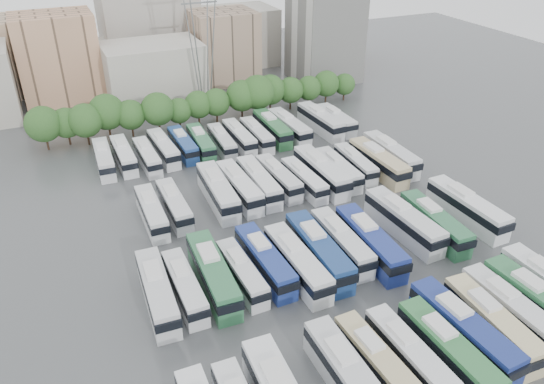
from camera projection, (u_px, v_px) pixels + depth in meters
name	position (u px, v px, depth m)	size (l,w,h in m)	color
ground	(308.00, 235.00, 69.97)	(220.00, 220.00, 0.00)	#424447
tree_line	(197.00, 103.00, 100.35)	(65.53, 8.28, 8.55)	black
city_buildings	(135.00, 50.00, 120.36)	(102.00, 35.00, 20.00)	#9E998E
apartment_tower	(325.00, 23.00, 121.46)	(14.00, 14.00, 26.00)	silver
electricity_pylon	(200.00, 16.00, 101.01)	(9.00, 6.91, 33.83)	slate
bus_r0_s4	(349.00, 377.00, 47.21)	(2.82, 12.72, 3.99)	silver
bus_r0_s5	(377.00, 362.00, 48.92)	(2.94, 11.46, 3.57)	#C1B285
bus_r0_s6	(409.00, 355.00, 49.72)	(2.77, 11.48, 3.58)	silver
bus_r0_s7	(448.00, 351.00, 49.94)	(3.02, 12.51, 3.90)	#30723E
bus_r0_s8	(463.00, 330.00, 52.13)	(3.54, 13.34, 4.14)	navy
bus_r0_s9	(492.00, 323.00, 53.14)	(3.23, 12.50, 3.89)	beige
bus_r0_s10	(510.00, 309.00, 54.87)	(2.85, 12.31, 3.85)	silver
bus_r0_s11	(539.00, 303.00, 55.42)	(3.50, 13.47, 4.19)	#2E6C41
bus_r1_s0	(157.00, 291.00, 57.28)	(3.31, 12.59, 3.92)	silver
bus_r1_s1	(185.00, 286.00, 58.30)	(2.44, 11.19, 3.51)	silver
bus_r1_s2	(213.00, 274.00, 59.66)	(3.45, 13.46, 4.19)	#2E6D44
bus_r1_s3	(242.00, 273.00, 60.47)	(2.67, 10.91, 3.40)	silver
bus_r1_s4	(265.00, 260.00, 62.10)	(3.04, 12.42, 3.88)	navy
bus_r1_s5	(297.00, 263.00, 61.59)	(3.02, 12.98, 4.06)	silver
bus_r1_s6	(319.00, 251.00, 63.43)	(3.43, 13.71, 4.27)	navy
bus_r1_s7	(341.00, 242.00, 65.37)	(2.93, 12.30, 3.84)	silver
bus_r1_s8	(370.00, 242.00, 65.08)	(3.55, 13.51, 4.20)	navy
bus_r1_s10	(404.00, 221.00, 69.12)	(3.60, 13.70, 4.26)	silver
bus_r1_s11	(434.00, 223.00, 69.05)	(3.32, 12.69, 3.95)	#2D6A44
bus_r1_s13	(467.00, 207.00, 72.07)	(3.30, 13.51, 4.22)	white
bus_r2_s1	(152.00, 212.00, 71.64)	(2.69, 11.46, 3.58)	silver
bus_r2_s2	(174.00, 205.00, 73.30)	(2.49, 11.34, 3.56)	silver
bus_r2_s4	(218.00, 191.00, 76.04)	(3.52, 13.49, 4.20)	silver
bus_r2_s5	(239.00, 187.00, 77.34)	(3.01, 12.76, 3.99)	silver
bus_r2_s6	(259.00, 182.00, 78.67)	(2.98, 12.57, 3.93)	silver
bus_r2_s7	(278.00, 177.00, 80.14)	(3.00, 11.71, 3.65)	silver
bus_r2_s8	(304.00, 180.00, 79.76)	(2.79, 11.16, 3.48)	silver
bus_r2_s9	(321.00, 171.00, 81.23)	(3.05, 13.52, 4.24)	silver
bus_r2_s10	(338.00, 169.00, 82.53)	(2.75, 11.51, 3.60)	silver
bus_r2_s11	(355.00, 163.00, 84.51)	(2.85, 10.92, 3.40)	silver
bus_r2_s12	(378.00, 162.00, 84.18)	(3.14, 13.30, 4.16)	tan
bus_r2_s13	(391.00, 154.00, 86.64)	(3.01, 13.08, 4.09)	silver
bus_r3_s0	(104.00, 159.00, 85.79)	(2.97, 11.57, 3.60)	silver
bus_r3_s1	(124.00, 155.00, 86.99)	(2.58, 11.44, 3.58)	silver
bus_r3_s2	(147.00, 156.00, 86.70)	(2.63, 11.00, 3.44)	silver
bus_r3_s3	(164.00, 148.00, 89.22)	(3.07, 11.70, 3.64)	silver
bus_r3_s4	(183.00, 144.00, 90.71)	(2.62, 11.19, 3.50)	navy
bus_r3_s5	(201.00, 142.00, 91.26)	(3.05, 11.57, 3.60)	#307047
bus_r3_s6	(222.00, 141.00, 91.92)	(2.89, 10.95, 3.40)	silver
bus_r3_s7	(239.00, 137.00, 93.32)	(2.50, 11.43, 3.58)	silver
bus_r3_s8	(257.00, 135.00, 94.22)	(2.61, 11.31, 3.54)	silver
bus_r3_s9	(272.00, 128.00, 96.26)	(2.90, 12.61, 3.95)	#2D693A
bus_r3_s10	(289.00, 127.00, 96.76)	(3.28, 12.81, 3.99)	silver
bus_r3_s12	(321.00, 121.00, 99.15)	(3.48, 13.26, 4.12)	silver
bus_r3_s13	(336.00, 120.00, 100.33)	(2.58, 11.38, 3.56)	silver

